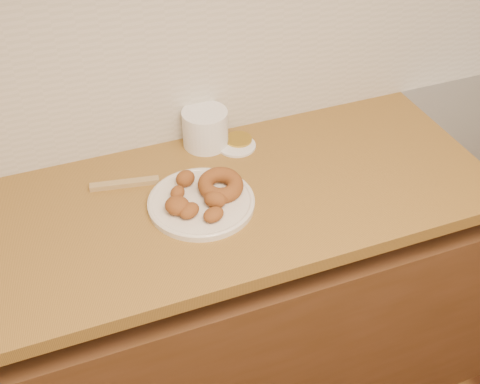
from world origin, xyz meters
name	(u,v)px	position (x,y,z in m)	size (l,w,h in m)	color
base_cabinet	(292,296)	(0.00, 1.69, 0.39)	(3.60, 0.60, 0.77)	brown
butcher_block	(66,239)	(-0.65, 1.69, 0.88)	(2.30, 0.62, 0.04)	olive
backsplash	(263,29)	(0.00, 1.99, 1.20)	(3.60, 0.02, 0.60)	beige
donut_plate	(201,203)	(-0.30, 1.67, 0.91)	(0.28, 0.28, 0.02)	beige
ring_donut	(220,185)	(-0.24, 1.69, 0.94)	(0.12, 0.12, 0.04)	brown
fried_dough_chunks	(192,200)	(-0.33, 1.66, 0.94)	(0.18, 0.21, 0.05)	brown
plastic_tub	(205,128)	(-0.20, 1.93, 0.96)	(0.13, 0.13, 0.11)	white
tub_lid	(236,146)	(-0.12, 1.88, 0.90)	(0.11, 0.11, 0.01)	silver
brass_jar_lid	(239,140)	(-0.11, 1.90, 0.91)	(0.08, 0.08, 0.01)	#AD8A2D
wooden_utensil	(125,184)	(-0.47, 1.82, 0.91)	(0.19, 0.02, 0.01)	#9E8251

